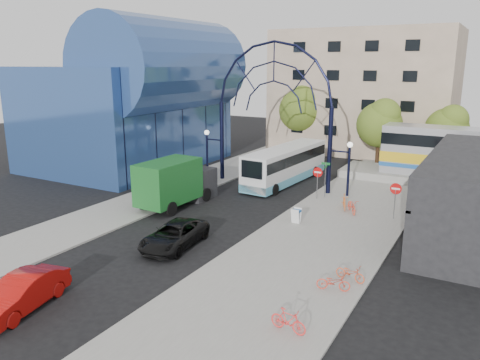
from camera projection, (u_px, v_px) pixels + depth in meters
The scene contains 23 objects.
ground at pixel (172, 238), 28.36m from camera, with size 120.00×120.00×0.00m, color black.
sidewalk_east at pixel (320, 240), 27.92m from camera, with size 8.00×56.00×0.12m, color gray.
plaza_west at pixel (152, 198), 36.50m from camera, with size 5.00×50.00×0.12m, color gray.
gateway_arch at pixel (274, 85), 38.09m from camera, with size 13.64×0.44×12.10m.
stop_sign at pixel (318, 175), 35.72m from camera, with size 0.80×0.07×2.50m.
do_not_enter_sign at pixel (396, 192), 31.09m from camera, with size 0.76×0.07×2.48m.
street_name_sign at pixel (325, 172), 36.01m from camera, with size 0.70×0.70×2.80m.
sandwich_board at pixel (296, 214), 30.56m from camera, with size 0.55×0.61×0.99m.
transit_hall at pixel (139, 100), 46.67m from camera, with size 16.50×18.00×14.50m.
commercial_block_east at pixel (480, 195), 28.58m from camera, with size 6.00×16.00×5.00m, color black.
apartment_block at pixel (365, 92), 55.24m from camera, with size 20.00×12.10×14.00m.
tree_north_a at pixel (381, 122), 46.22m from camera, with size 4.48×4.48×7.00m.
tree_north_b at pixel (302, 108), 54.20m from camera, with size 5.12×5.12×8.00m.
tree_north_c at pixel (448, 127), 45.14m from camera, with size 4.16×4.16×6.50m.
city_bus at pixel (286, 164), 41.19m from camera, with size 3.30×11.58×3.14m.
green_truck at pixel (177, 182), 34.50m from camera, with size 2.91×7.07×3.52m.
black_suv at pixel (174, 235), 26.90m from camera, with size 2.33×5.05×1.40m, color black.
red_sedan at pixel (22, 293), 20.05m from camera, with size 1.60×4.58×1.51m, color #AE0E0A.
bike_near_a at pixel (352, 206), 32.74m from camera, with size 0.65×1.87×0.98m, color #FE4E32.
bike_near_b at pixel (344, 202), 33.52m from camera, with size 0.49×1.74×1.04m, color orange.
bike_far_a at pixel (350, 273), 22.52m from camera, with size 0.53×1.53×0.80m, color #E1542D.
bike_far_b at pixel (288, 321), 18.23m from camera, with size 0.44×1.57×0.94m, color #F93431.
bike_far_c at pixel (333, 282), 21.56m from camera, with size 0.54×1.55×0.81m, color #DD402C.
Camera 1 is at (16.66, -21.18, 10.38)m, focal length 35.00 mm.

